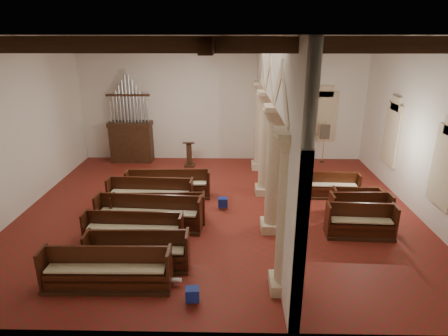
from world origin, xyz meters
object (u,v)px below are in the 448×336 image
nave_pew_0 (107,275)px  aisle_pew_0 (360,226)px  processional_banner (323,148)px  lectern (189,156)px  pipe_organ (131,134)px

nave_pew_0 → aisle_pew_0: bearing=20.0°
nave_pew_0 → aisle_pew_0: nave_pew_0 is taller
aisle_pew_0 → nave_pew_0: bearing=-156.4°
nave_pew_0 → processional_banner: bearing=52.0°
lectern → processional_banner: 6.63m
pipe_organ → processional_banner: pipe_organ is taller
pipe_organ → processional_banner: size_ratio=2.12×
nave_pew_0 → aisle_pew_0: size_ratio=1.50×
pipe_organ → nave_pew_0: pipe_organ is taller
processional_banner → nave_pew_0: 12.60m
pipe_organ → nave_pew_0: (1.88, -10.03, -1.02)m
lectern → aisle_pew_0: 8.94m
processional_banner → lectern: bearing=-166.0°
pipe_organ → lectern: (2.93, -0.77, -0.84)m
processional_banner → nave_pew_0: bearing=-119.9°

